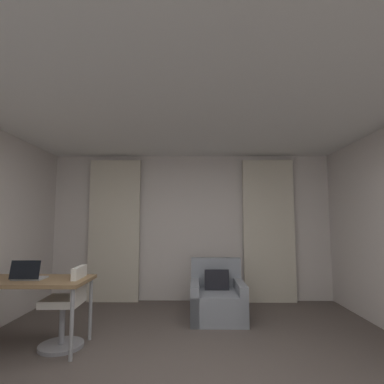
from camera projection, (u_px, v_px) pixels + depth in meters
name	position (u px, v px, depth m)	size (l,w,h in m)	color
wall_window	(191.00, 227.00, 5.48)	(5.12, 0.06, 2.60)	silver
ceiling	(187.00, 77.00, 2.59)	(5.12, 6.12, 0.06)	white
curtain_left_panel	(114.00, 230.00, 5.36)	(0.90, 0.06, 2.50)	beige
curtain_right_panel	(269.00, 230.00, 5.33)	(0.90, 0.06, 2.50)	beige
armchair	(217.00, 299.00, 4.37)	(0.77, 0.84, 0.82)	gray
desk	(28.00, 285.00, 3.35)	(1.33, 0.65, 0.75)	olive
desk_chair	(66.00, 311.00, 3.37)	(0.48, 0.48, 0.88)	gray
laptop	(28.00, 275.00, 3.33)	(0.32, 0.25, 0.22)	#ADADB2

